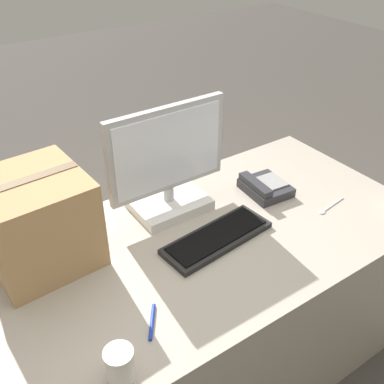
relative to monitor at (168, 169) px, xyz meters
name	(u,v)px	position (x,y,z in m)	size (l,w,h in m)	color
ground_plane	(201,361)	(0.00, -0.25, -0.95)	(12.00, 12.00, 0.00)	#47423D
office_desk	(202,306)	(0.00, -0.25, -0.57)	(1.80, 0.90, 0.76)	#A89E8E
monitor	(168,169)	(0.00, 0.00, 0.00)	(0.52, 0.24, 0.46)	white
keyboard	(217,237)	(0.04, -0.29, -0.18)	(0.46, 0.20, 0.03)	black
desk_phone	(264,187)	(0.41, -0.14, -0.16)	(0.19, 0.21, 0.07)	#2D2D33
paper_cup_left	(120,365)	(-0.54, -0.61, -0.14)	(0.08, 0.08, 0.11)	white
spoon	(328,208)	(0.55, -0.39, -0.19)	(0.17, 0.04, 0.00)	#B2B2B7
cardboard_box	(37,221)	(-0.54, -0.01, -0.02)	(0.37, 0.38, 0.34)	tan
pen_marker	(152,322)	(-0.37, -0.49, -0.19)	(0.09, 0.12, 0.01)	#1933B2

